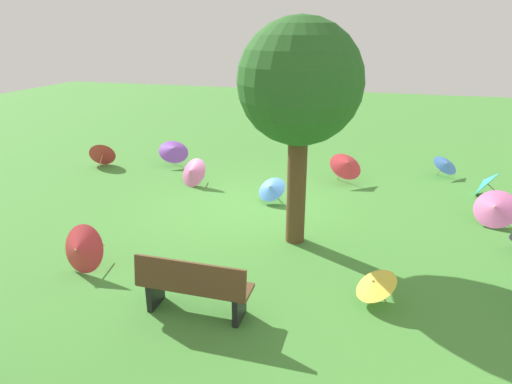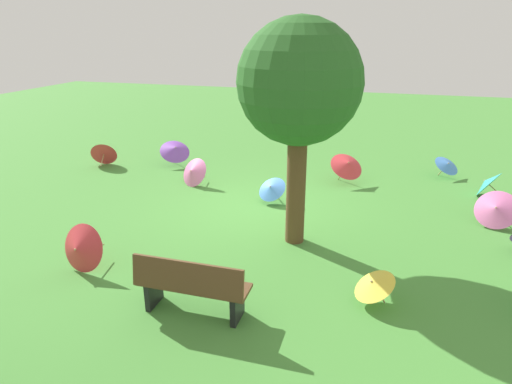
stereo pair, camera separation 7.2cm
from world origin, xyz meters
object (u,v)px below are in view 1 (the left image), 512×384
at_px(parasol_blue_0, 271,188).
at_px(parasol_blue_1, 446,164).
at_px(parasol_yellow_1, 375,283).
at_px(parasol_purple_1, 174,150).
at_px(parasol_teal_1, 485,182).
at_px(parasol_red_1, 347,164).
at_px(parasol_red_0, 103,153).
at_px(parasol_pink_1, 192,172).
at_px(park_bench, 193,286).
at_px(shade_tree, 300,85).
at_px(parasol_red_2, 80,249).
at_px(parasol_pink_0, 495,208).

relative_size(parasol_blue_0, parasol_blue_1, 0.91).
height_order(parasol_yellow_1, parasol_purple_1, parasol_purple_1).
height_order(parasol_teal_1, parasol_red_1, parasol_red_1).
relative_size(parasol_red_0, parasol_pink_1, 0.95).
relative_size(park_bench, parasol_yellow_1, 1.93).
xyz_separation_m(parasol_blue_1, parasol_pink_1, (6.27, 2.48, 0.00)).
bearing_deg(shade_tree, parasol_blue_1, -123.15).
relative_size(parasol_blue_0, parasol_yellow_1, 0.99).
bearing_deg(parasol_purple_1, parasol_teal_1, 178.48).
bearing_deg(parasol_blue_0, parasol_red_2, 59.44).
bearing_deg(park_bench, parasol_yellow_1, -158.31).
height_order(parasol_blue_1, parasol_yellow_1, parasol_blue_1).
bearing_deg(parasol_purple_1, parasol_pink_0, 165.90).
distance_m(parasol_blue_1, parasol_red_2, 9.36).
xyz_separation_m(parasol_pink_0, parasol_yellow_1, (2.25, 3.47, -0.05)).
bearing_deg(parasol_teal_1, parasol_red_0, 1.71).
xyz_separation_m(parasol_blue_1, parasol_yellow_1, (1.64, 6.54, -0.02)).
bearing_deg(parasol_teal_1, parasol_purple_1, -1.52).
bearing_deg(parasol_red_1, shade_tree, 79.96).
distance_m(shade_tree, parasol_blue_1, 6.29).
relative_size(parasol_blue_0, parasol_red_0, 0.96).
height_order(parasol_red_1, parasol_red_2, parasol_red_1).
xyz_separation_m(parasol_red_0, parasol_red_1, (-6.96, -0.28, 0.15)).
height_order(parasol_yellow_1, parasol_red_2, parasol_red_2).
distance_m(parasol_pink_0, parasol_red_0, 10.20).
xyz_separation_m(park_bench, parasol_pink_0, (-4.66, -4.43, -0.07)).
bearing_deg(shade_tree, parasol_red_1, -100.04).
distance_m(parasol_blue_1, parasol_purple_1, 7.54).
relative_size(parasol_blue_1, parasol_yellow_1, 1.09).
bearing_deg(parasol_red_2, parasol_pink_0, -150.83).
distance_m(parasol_teal_1, parasol_blue_1, 1.46).
distance_m(parasol_pink_0, parasol_red_2, 7.91).
bearing_deg(parasol_pink_0, parasol_teal_1, -94.45).
height_order(park_bench, parasol_teal_1, park_bench).
distance_m(park_bench, parasol_red_1, 6.40).
bearing_deg(park_bench, parasol_pink_1, -66.08).
height_order(park_bench, parasol_red_1, park_bench).
xyz_separation_m(parasol_red_0, parasol_blue_1, (-9.48, -1.56, -0.01)).
height_order(park_bench, parasol_blue_0, park_bench).
xyz_separation_m(parasol_blue_0, parasol_red_0, (5.43, -1.55, 0.00)).
xyz_separation_m(park_bench, parasol_red_0, (5.43, -5.94, -0.09)).
bearing_deg(parasol_blue_0, parasol_pink_1, -15.68).
xyz_separation_m(shade_tree, parasol_blue_0, (0.90, -1.71, -2.53)).
height_order(parasol_teal_1, parasol_yellow_1, parasol_teal_1).
bearing_deg(parasol_yellow_1, parasol_blue_0, -54.95).
xyz_separation_m(parasol_pink_0, parasol_red_0, (10.09, -1.50, -0.02)).
relative_size(parasol_pink_0, parasol_blue_1, 1.12).
height_order(parasol_teal_1, parasol_pink_1, parasol_pink_1).
relative_size(parasol_pink_1, parasol_yellow_1, 1.10).
height_order(parasol_red_0, parasol_yellow_1, parasol_red_0).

